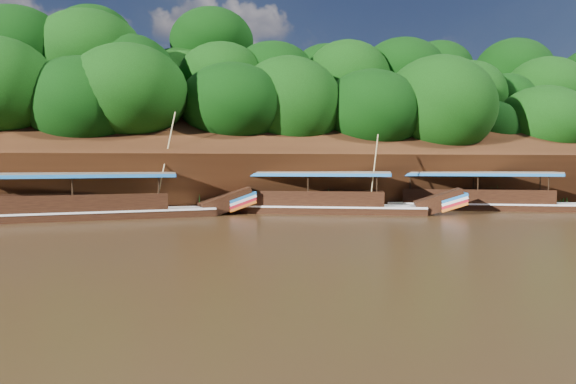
{
  "coord_description": "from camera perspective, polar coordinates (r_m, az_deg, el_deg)",
  "views": [
    {
      "loc": [
        -10.32,
        -25.51,
        3.23
      ],
      "look_at": [
        -1.48,
        7.0,
        1.44
      ],
      "focal_mm": 35.0,
      "sensor_mm": 36.0,
      "label": 1
    }
  ],
  "objects": [
    {
      "name": "ground",
      "position": [
        27.71,
        6.78,
        -3.67
      ],
      "size": [
        160.0,
        160.0,
        0.0
      ],
      "primitive_type": "plane",
      "color": "black",
      "rests_on": "ground"
    },
    {
      "name": "riverbank",
      "position": [
        49.34,
        -3.14,
        1.48
      ],
      "size": [
        120.0,
        30.06,
        19.4
      ],
      "color": "black",
      "rests_on": "ground"
    },
    {
      "name": "boat_0",
      "position": [
        40.49,
        20.81,
        -0.9
      ],
      "size": [
        15.28,
        8.77,
        7.32
      ],
      "rotation": [
        0.0,
        0.0,
        -0.45
      ],
      "color": "black",
      "rests_on": "ground"
    },
    {
      "name": "boat_1",
      "position": [
        35.63,
        4.77,
        -1.21
      ],
      "size": [
        14.84,
        8.02,
        5.42
      ],
      "rotation": [
        0.0,
        0.0,
        -0.41
      ],
      "color": "black",
      "rests_on": "ground"
    },
    {
      "name": "boat_2",
      "position": [
        33.82,
        -18.1,
        -1.57
      ],
      "size": [
        16.98,
        4.21,
        6.74
      ],
      "rotation": [
        0.0,
        0.0,
        0.12
      ],
      "color": "black",
      "rests_on": "ground"
    },
    {
      "name": "reeds",
      "position": [
        36.06,
        -2.89,
        -0.67
      ],
      "size": [
        50.9,
        2.19,
        2.23
      ],
      "color": "#1D5916",
      "rests_on": "ground"
    }
  ]
}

